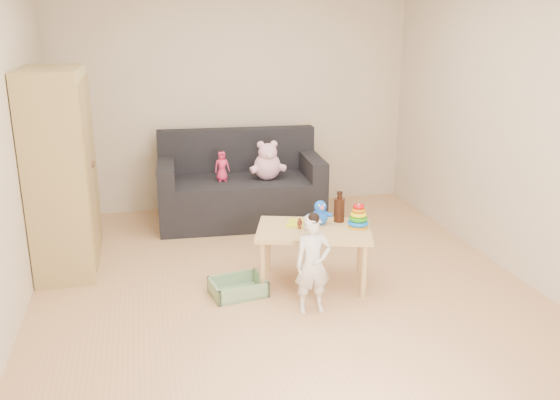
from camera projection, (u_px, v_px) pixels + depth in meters
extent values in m
plane|color=tan|center=(281.00, 283.00, 4.97)|extent=(4.50, 4.50, 0.00)
plane|color=beige|center=(235.00, 94.00, 6.68)|extent=(4.00, 0.00, 4.00)
plane|color=beige|center=(404.00, 224.00, 2.49)|extent=(4.00, 0.00, 4.00)
plane|color=beige|center=(4.00, 141.00, 4.15)|extent=(0.00, 4.50, 4.50)
plane|color=beige|center=(510.00, 120.00, 5.02)|extent=(0.00, 4.50, 4.50)
cube|color=tan|center=(61.00, 171.00, 5.07)|extent=(0.48, 0.97, 1.74)
cube|color=black|center=(241.00, 200.00, 6.40)|extent=(1.78, 0.96, 0.49)
cube|color=tan|center=(313.00, 256.00, 4.90)|extent=(1.05, 0.83, 0.48)
imported|color=silver|center=(313.00, 265.00, 4.40)|extent=(0.27, 0.18, 0.74)
imported|color=#EC2C61|center=(222.00, 166.00, 6.18)|extent=(0.17, 0.12, 0.31)
cylinder|color=orange|center=(358.00, 226.00, 4.86)|extent=(0.16, 0.16, 0.02)
cylinder|color=silver|center=(358.00, 215.00, 4.83)|extent=(0.02, 0.02, 0.19)
torus|color=blue|center=(358.00, 223.00, 4.85)|extent=(0.17, 0.17, 0.04)
torus|color=#209316|center=(358.00, 218.00, 4.84)|extent=(0.15, 0.15, 0.04)
torus|color=#FFE80D|center=(358.00, 214.00, 4.83)|extent=(0.13, 0.13, 0.04)
torus|color=#D06B0A|center=(359.00, 210.00, 4.82)|extent=(0.11, 0.11, 0.03)
torus|color=red|center=(359.00, 206.00, 4.81)|extent=(0.09, 0.09, 0.03)
cylinder|color=black|center=(339.00, 210.00, 4.96)|extent=(0.09, 0.09, 0.20)
cylinder|color=black|center=(340.00, 197.00, 4.93)|extent=(0.04, 0.04, 0.06)
cylinder|color=black|center=(340.00, 193.00, 4.92)|extent=(0.05, 0.05, 0.02)
cube|color=#E2F519|center=(298.00, 223.00, 4.93)|extent=(0.25, 0.25, 0.01)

